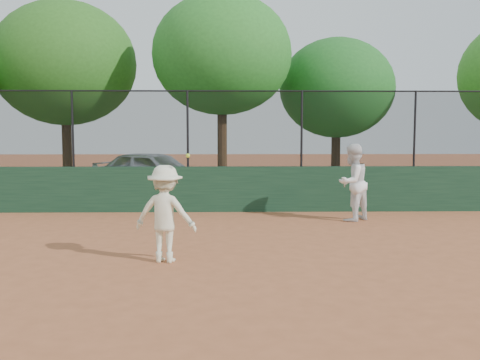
{
  "coord_description": "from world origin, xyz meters",
  "views": [
    {
      "loc": [
        0.6,
        -8.09,
        2.17
      ],
      "look_at": [
        0.8,
        2.2,
        1.2
      ],
      "focal_mm": 40.0,
      "sensor_mm": 36.0,
      "label": 1
    }
  ],
  "objects_px": {
    "tree_2": "(222,55)",
    "tree_3": "(337,88)",
    "parked_car": "(154,173)",
    "player_second": "(352,183)",
    "player_main": "(165,214)",
    "tree_1": "(65,64)"
  },
  "relations": [
    {
      "from": "tree_2",
      "to": "tree_3",
      "type": "distance_m",
      "value": 5.03
    },
    {
      "from": "parked_car",
      "to": "tree_2",
      "type": "distance_m",
      "value": 4.98
    },
    {
      "from": "player_second",
      "to": "player_main",
      "type": "relative_size",
      "value": 1.02
    },
    {
      "from": "tree_3",
      "to": "tree_1",
      "type": "bearing_deg",
      "value": -176.59
    },
    {
      "from": "parked_car",
      "to": "player_second",
      "type": "distance_m",
      "value": 7.47
    },
    {
      "from": "player_main",
      "to": "tree_1",
      "type": "distance_m",
      "value": 13.68
    },
    {
      "from": "tree_1",
      "to": "tree_2",
      "type": "distance_m",
      "value": 6.14
    },
    {
      "from": "parked_car",
      "to": "player_main",
      "type": "distance_m",
      "value": 9.16
    },
    {
      "from": "player_main",
      "to": "tree_2",
      "type": "height_order",
      "value": "tree_2"
    },
    {
      "from": "parked_car",
      "to": "player_main",
      "type": "relative_size",
      "value": 2.43
    },
    {
      "from": "parked_car",
      "to": "tree_2",
      "type": "xyz_separation_m",
      "value": [
        2.24,
        1.7,
        4.11
      ]
    },
    {
      "from": "parked_car",
      "to": "tree_3",
      "type": "bearing_deg",
      "value": -34.69
    },
    {
      "from": "tree_1",
      "to": "parked_car",
      "type": "bearing_deg",
      "value": -38.63
    },
    {
      "from": "player_second",
      "to": "tree_1",
      "type": "relative_size",
      "value": 0.26
    },
    {
      "from": "player_second",
      "to": "tree_2",
      "type": "bearing_deg",
      "value": -105.7
    },
    {
      "from": "tree_3",
      "to": "parked_car",
      "type": "bearing_deg",
      "value": -151.8
    },
    {
      "from": "tree_2",
      "to": "tree_1",
      "type": "bearing_deg",
      "value": 167.72
    },
    {
      "from": "parked_car",
      "to": "tree_3",
      "type": "height_order",
      "value": "tree_3"
    },
    {
      "from": "parked_car",
      "to": "tree_1",
      "type": "relative_size",
      "value": 0.62
    },
    {
      "from": "player_main",
      "to": "tree_1",
      "type": "bearing_deg",
      "value": 113.4
    },
    {
      "from": "player_main",
      "to": "tree_1",
      "type": "relative_size",
      "value": 0.26
    },
    {
      "from": "player_main",
      "to": "tree_3",
      "type": "distance_m",
      "value": 14.07
    }
  ]
}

